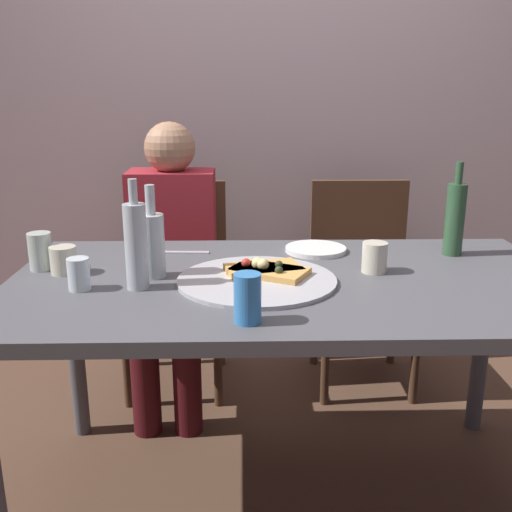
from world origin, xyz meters
The scene contains 19 objects.
ground_plane centered at (0.00, 0.00, 0.00)m, with size 8.00×8.00×0.00m, color #513828.
back_wall centered at (0.00, 1.30, 1.30)m, with size 6.00×0.10×2.60m, color #B29EA3.
dining_table centered at (0.00, 0.00, 0.68)m, with size 1.66×0.89×0.76m.
pizza_tray centered at (-0.10, -0.04, 0.76)m, with size 0.46×0.46×0.01m, color #ADADB2.
pizza_slice_last centered at (-0.08, 0.02, 0.78)m, with size 0.25×0.18×0.05m.
pizza_slice_extra centered at (-0.06, 0.00, 0.78)m, with size 0.26×0.22×0.05m.
wine_bottle centered at (-0.43, -0.08, 0.88)m, with size 0.06×0.06×0.31m.
beer_bottle centered at (0.57, 0.24, 0.88)m, with size 0.06×0.06×0.31m.
water_bottle centered at (-0.41, 0.02, 0.86)m, with size 0.07×0.07×0.28m.
tumbler_near centered at (-0.68, 0.06, 0.80)m, with size 0.08×0.08×0.08m, color beige.
tumbler_far centered at (0.26, 0.05, 0.80)m, with size 0.08×0.08×0.09m, color beige.
wine_glass centered at (-0.76, 0.10, 0.82)m, with size 0.07×0.07×0.12m, color #B7C6BC.
short_glass centered at (-0.60, -0.09, 0.80)m, with size 0.06×0.06×0.09m, color silver.
soda_can centered at (-0.13, -0.33, 0.82)m, with size 0.07×0.07×0.12m, color #337AC1.
plate_stack centered at (0.11, 0.29, 0.77)m, with size 0.21×0.21×0.02m, color white.
table_knife centered at (-0.36, 0.28, 0.76)m, with size 0.22×0.02×0.01m, color #B7B7BC.
chair_left centered at (-0.44, 0.85, 0.51)m, with size 0.44×0.44×0.90m.
chair_right centered at (0.39, 0.85, 0.51)m, with size 0.44×0.44×0.90m.
guest_in_sweater centered at (-0.44, 0.69, 0.64)m, with size 0.36×0.56×1.17m.
Camera 1 is at (-0.14, -1.63, 1.30)m, focal length 40.74 mm.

